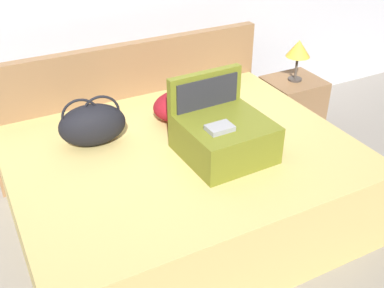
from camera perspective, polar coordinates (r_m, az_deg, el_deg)
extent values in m
plane|color=gray|center=(2.94, 2.58, -13.71)|extent=(12.00, 12.00, 0.00)
cube|color=tan|center=(3.02, -1.07, -5.12)|extent=(2.05, 1.62, 0.57)
cube|color=olive|center=(3.58, -7.25, 4.78)|extent=(2.09, 0.08, 0.97)
cube|color=olive|center=(2.73, 4.20, 0.54)|extent=(0.50, 0.46, 0.23)
cube|color=#28282D|center=(2.71, 4.23, 1.16)|extent=(0.44, 0.41, 0.16)
cube|color=#99999E|center=(2.59, 3.41, 1.92)|extent=(0.15, 0.11, 0.03)
cube|color=olive|center=(2.86, 1.56, 4.65)|extent=(0.49, 0.06, 0.45)
cube|color=#28282D|center=(2.84, 1.87, 4.41)|extent=(0.41, 0.03, 0.38)
ellipsoid|color=black|center=(2.90, -12.05, 2.28)|extent=(0.43, 0.27, 0.27)
torus|color=black|center=(2.86, -13.41, 3.33)|extent=(0.23, 0.04, 0.23)
torus|color=black|center=(2.87, -11.01, 3.76)|extent=(0.23, 0.04, 0.23)
ellipsoid|color=maroon|center=(3.14, -0.72, 4.78)|extent=(0.49, 0.36, 0.21)
cube|color=olive|center=(4.05, 11.99, 4.19)|extent=(0.44, 0.40, 0.53)
cylinder|color=#3F3833|center=(3.93, 12.43, 7.74)|extent=(0.11, 0.11, 0.01)
cylinder|color=#4C443D|center=(3.89, 12.60, 9.10)|extent=(0.02, 0.02, 0.19)
cone|color=gold|center=(3.84, 12.88, 11.32)|extent=(0.19, 0.19, 0.13)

